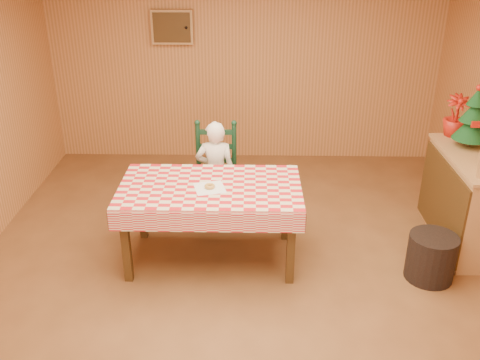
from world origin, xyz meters
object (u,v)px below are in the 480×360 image
Objects in this scene: dining_table at (210,194)px; ladder_chair at (216,176)px; seated_child at (216,173)px; shelf_unit at (467,200)px; christmas_tree at (473,119)px; storage_bin at (431,257)px.

ladder_chair reaches higher than dining_table.
seated_child reaches higher than ladder_chair.
christmas_tree is at bearing 88.02° from shelf_unit.
ladder_chair is 0.08m from seated_child.
shelf_unit reaches higher than dining_table.
dining_table is 3.86× the size of storage_bin.
ladder_chair is at bearing 170.08° from shelf_unit.
seated_child is at bearing 171.36° from shelf_unit.
seated_child is 2.52m from shelf_unit.
ladder_chair is 0.96× the size of seated_child.
dining_table is at bearing -171.95° from shelf_unit.
ladder_chair is 2.27m from storage_bin.
storage_bin is (-0.51, -0.88, -1.00)m from christmas_tree.
shelf_unit is 2.00× the size of christmas_tree.
christmas_tree is at bearing 59.75° from storage_bin.
christmas_tree is (2.50, -0.19, 0.71)m from ladder_chair.
christmas_tree reaches higher than storage_bin.
storage_bin is at bearing -8.00° from dining_table.
ladder_chair is 0.87× the size of shelf_unit.
dining_table is 0.74m from seated_child.
ladder_chair is 2.53m from shelf_unit.
shelf_unit is 0.85m from storage_bin.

